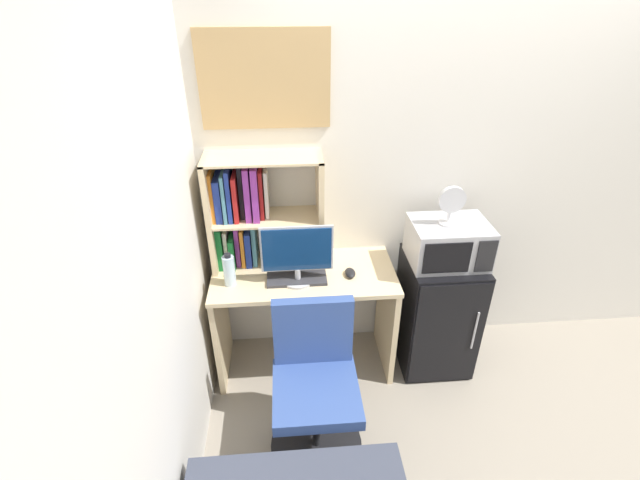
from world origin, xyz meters
name	(u,v)px	position (x,y,z in m)	size (l,w,h in m)	color
wall_back	(510,171)	(0.40, 0.02, 1.30)	(6.40, 0.04, 2.60)	silver
wall_left	(113,386)	(-1.62, -1.60, 1.30)	(0.04, 4.40, 2.60)	silver
desk	(305,304)	(-0.97, -0.28, 0.53)	(1.16, 0.55, 0.78)	beige
hutch_bookshelf	(249,210)	(-1.29, -0.12, 1.16)	(0.70, 0.28, 0.72)	beige
monitor	(297,253)	(-1.01, -0.36, 0.98)	(0.43, 0.19, 0.38)	#B7B7BC
keyboard	(297,278)	(-1.02, -0.35, 0.79)	(0.37, 0.16, 0.02)	#333338
computer_mouse	(350,273)	(-0.69, -0.33, 0.80)	(0.07, 0.11, 0.04)	black
water_bottle	(229,270)	(-1.42, -0.36, 0.88)	(0.07, 0.07, 0.22)	silver
mini_fridge	(437,312)	(-0.07, -0.30, 0.42)	(0.47, 0.50, 0.84)	black
microwave	(448,242)	(-0.07, -0.30, 0.97)	(0.47, 0.36, 0.27)	#ADADB2
desk_fan	(451,204)	(-0.10, -0.30, 1.24)	(0.16, 0.11, 0.25)	silver
desk_chair	(315,392)	(-0.95, -0.90, 0.40)	(0.53, 0.53, 0.93)	black
wall_corkboard	(265,80)	(-1.16, -0.01, 1.90)	(0.73, 0.02, 0.54)	tan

